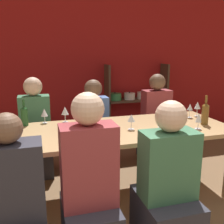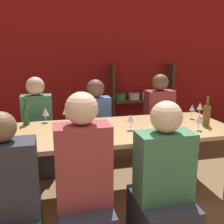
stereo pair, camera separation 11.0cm
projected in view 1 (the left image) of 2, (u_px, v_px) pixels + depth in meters
wall_back_red at (72, 61)px, 4.43m from camera, size 8.80×0.06×2.70m
shelf_unit at (137, 111)px, 4.75m from camera, size 1.12×0.30×1.29m
dining_table at (115, 136)px, 2.68m from camera, size 2.42×0.95×0.75m
wine_bottle_green at (87, 112)px, 2.82m from camera, size 0.08×0.08×0.32m
wine_bottle_dark at (24, 115)px, 2.75m from camera, size 0.07×0.07×0.28m
wine_bottle_amber at (205, 113)px, 2.79m from camera, size 0.08×0.08×0.32m
wine_glass_white_a at (161, 117)px, 2.69m from camera, size 0.06×0.06×0.16m
wine_glass_white_b at (163, 124)px, 2.36m from camera, size 0.08×0.08×0.18m
wine_glass_empty_a at (131, 118)px, 2.61m from camera, size 0.07×0.07×0.16m
wine_glass_empty_b at (197, 106)px, 3.14m from camera, size 0.07×0.07×0.18m
wine_glass_red_a at (44, 113)px, 2.84m from camera, size 0.08×0.08×0.16m
wine_glass_red_b at (199, 118)px, 2.63m from camera, size 0.07×0.07×0.16m
wine_glass_empty_c at (190, 107)px, 3.07m from camera, size 0.06×0.06×0.17m
wine_glass_white_c at (65, 111)px, 2.88m from camera, size 0.08×0.08×0.18m
wine_glass_empty_d at (97, 125)px, 2.42m from camera, size 0.07×0.07×0.14m
wine_glass_red_c at (169, 122)px, 2.44m from camera, size 0.07×0.07×0.17m
person_near_a at (16, 223)px, 1.71m from camera, size 0.40×0.50×1.17m
person_far_a at (155, 128)px, 3.70m from camera, size 0.38×0.48×1.22m
person_near_b at (167, 197)px, 2.00m from camera, size 0.41×0.51×1.19m
person_far_b at (94, 134)px, 3.48m from camera, size 0.37×0.46×1.17m
person_near_c at (90, 201)px, 1.87m from camera, size 0.38×0.48×1.26m
person_far_c at (36, 139)px, 3.24m from camera, size 0.36×0.45×1.22m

